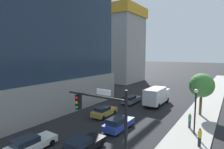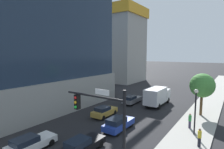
# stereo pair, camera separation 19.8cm
# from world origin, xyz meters

# --- Properties ---
(sidewalk) EXTENTS (4.25, 120.00, 0.15)m
(sidewalk) POSITION_xyz_m (8.91, 20.00, 0.07)
(sidewalk) COLOR #9E9B93
(sidewalk) RESTS_ON ground
(construction_building) EXTENTS (15.91, 13.75, 31.88)m
(construction_building) POSITION_xyz_m (-19.95, 46.03, 12.94)
(construction_building) COLOR #9E9B93
(construction_building) RESTS_ON ground
(traffic_light_pole) EXTENTS (4.86, 0.48, 6.53)m
(traffic_light_pole) POSITION_xyz_m (5.57, 4.48, 4.55)
(traffic_light_pole) COLOR black
(traffic_light_pole) RESTS_ON sidewalk
(street_lamp) EXTENTS (0.44, 0.44, 4.97)m
(street_lamp) POSITION_xyz_m (9.24, 15.93, 3.47)
(street_lamp) COLOR black
(street_lamp) RESTS_ON sidewalk
(street_tree) EXTENTS (3.37, 3.37, 5.95)m
(street_tree) POSITION_xyz_m (8.77, 23.33, 4.39)
(street_tree) COLOR brown
(street_tree) RESTS_ON sidewalk
(car_gray) EXTENTS (1.90, 4.49, 1.44)m
(car_gray) POSITION_xyz_m (-2.52, 23.63, 0.75)
(car_gray) COLOR slate
(car_gray) RESTS_ON ground
(car_gold) EXTENTS (1.78, 4.12, 1.46)m
(car_gold) POSITION_xyz_m (-2.52, 15.45, 0.73)
(car_gold) COLOR #AD8938
(car_gold) RESTS_ON ground
(car_white) EXTENTS (1.80, 4.37, 1.43)m
(car_white) POSITION_xyz_m (-2.52, 4.20, 0.72)
(car_white) COLOR silver
(car_white) RESTS_ON ground
(car_blue) EXTENTS (1.83, 4.52, 1.54)m
(car_blue) POSITION_xyz_m (1.63, 12.64, 0.78)
(car_blue) COLOR #233D9E
(car_blue) RESTS_ON ground
(car_black) EXTENTS (1.77, 4.51, 1.44)m
(car_black) POSITION_xyz_m (1.63, 6.57, 0.71)
(car_black) COLOR black
(car_black) RESTS_ON ground
(box_truck) EXTENTS (2.38, 7.03, 3.08)m
(box_truck) POSITION_xyz_m (1.63, 25.10, 1.72)
(box_truck) COLOR silver
(box_truck) RESTS_ON ground
(pedestrian_yellow_shirt) EXTENTS (0.34, 0.34, 1.77)m
(pedestrian_yellow_shirt) POSITION_xyz_m (10.14, 13.39, 1.06)
(pedestrian_yellow_shirt) COLOR black
(pedestrian_yellow_shirt) RESTS_ON sidewalk
(pedestrian_green_shirt) EXTENTS (0.34, 0.34, 1.76)m
(pedestrian_green_shirt) POSITION_xyz_m (8.46, 17.52, 1.05)
(pedestrian_green_shirt) COLOR #38334C
(pedestrian_green_shirt) RESTS_ON sidewalk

